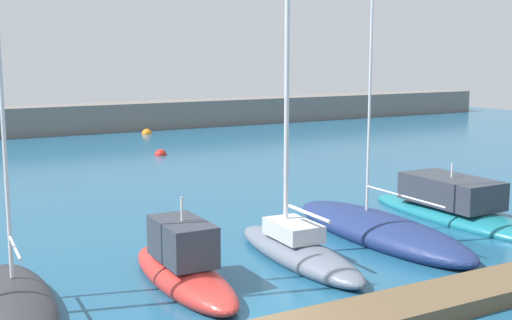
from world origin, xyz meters
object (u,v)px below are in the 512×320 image
object	(u,v)px
sailboat_navy_sixth	(378,229)
mooring_buoy_orange	(147,134)
sailboat_charcoal_third	(16,302)
sailboat_slate_fifth	(297,246)
mooring_buoy_red	(161,155)
motorboat_red_fourth	(183,266)
motorboat_teal_seventh	(454,208)

from	to	relation	value
sailboat_navy_sixth	mooring_buoy_orange	size ratio (longest dim) A/B	22.44
sailboat_charcoal_third	sailboat_slate_fifth	distance (m)	9.13
sailboat_navy_sixth	mooring_buoy_red	bearing A→B (deg)	-0.54
motorboat_red_fourth	sailboat_slate_fifth	size ratio (longest dim) A/B	0.46
motorboat_red_fourth	motorboat_teal_seventh	size ratio (longest dim) A/B	0.68
sailboat_slate_fifth	sailboat_navy_sixth	distance (m)	4.32
sailboat_charcoal_third	motorboat_teal_seventh	xyz separation A→B (m)	(18.17, 1.58, 0.24)
motorboat_red_fourth	sailboat_slate_fifth	xyz separation A→B (m)	(4.32, 0.29, -0.04)
motorboat_teal_seventh	sailboat_navy_sixth	bearing A→B (deg)	100.08
sailboat_slate_fifth	mooring_buoy_red	bearing A→B (deg)	-8.50
motorboat_red_fourth	sailboat_slate_fifth	distance (m)	4.33
sailboat_charcoal_third	sailboat_navy_sixth	size ratio (longest dim) A/B	0.57
mooring_buoy_orange	sailboat_slate_fifth	bearing A→B (deg)	-102.73
motorboat_red_fourth	sailboat_charcoal_third	bearing A→B (deg)	86.76
sailboat_navy_sixth	mooring_buoy_orange	distance (m)	36.07
sailboat_charcoal_third	sailboat_navy_sixth	bearing A→B (deg)	-83.10
motorboat_teal_seventh	motorboat_red_fourth	bearing A→B (deg)	98.64
sailboat_slate_fifth	sailboat_navy_sixth	world-z (taller)	sailboat_navy_sixth
sailboat_charcoal_third	sailboat_slate_fifth	bearing A→B (deg)	-86.92
sailboat_charcoal_third	mooring_buoy_red	xyz separation A→B (m)	(13.94, 24.58, -0.20)
sailboat_charcoal_third	motorboat_red_fourth	distance (m)	4.84
sailboat_slate_fifth	motorboat_teal_seventh	xyz separation A→B (m)	(9.04, 1.68, -0.09)
mooring_buoy_orange	motorboat_teal_seventh	bearing A→B (deg)	-88.77
motorboat_red_fourth	motorboat_teal_seventh	world-z (taller)	motorboat_red_fourth
sailboat_charcoal_third	sailboat_slate_fifth	xyz separation A→B (m)	(9.13, -0.10, 0.32)
mooring_buoy_red	mooring_buoy_orange	size ratio (longest dim) A/B	0.93
mooring_buoy_orange	mooring_buoy_red	bearing A→B (deg)	-106.13
motorboat_red_fourth	mooring_buoy_orange	bearing A→B (deg)	-17.39
sailboat_slate_fifth	sailboat_navy_sixth	size ratio (longest dim) A/B	0.72
sailboat_slate_fifth	mooring_buoy_red	xyz separation A→B (m)	(4.82, 24.68, -0.53)
sailboat_charcoal_third	sailboat_navy_sixth	world-z (taller)	sailboat_navy_sixth
sailboat_charcoal_third	motorboat_teal_seventh	size ratio (longest dim) A/B	1.16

